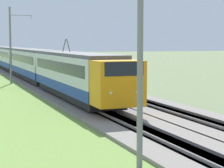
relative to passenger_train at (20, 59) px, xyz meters
The scene contains 7 objects.
ballast_main 6.62m from the passenger_train, behind, with size 240.00×4.40×0.30m.
ballast_adjacent 7.87m from the passenger_train, 145.73° to the right, with size 240.00×4.40×0.30m.
track_main 6.62m from the passenger_train, behind, with size 240.00×1.57×0.45m.
track_adjacent 7.86m from the passenger_train, 145.73° to the right, with size 240.00×1.57×0.45m.
passenger_train is the anchor object (origin of this frame).
catenary_mast_near 47.95m from the passenger_train, behind, with size 0.22×2.56×8.55m.
catenary_mast_mid 12.72m from the passenger_train, 167.10° to the left, with size 0.22×2.56×8.71m.
Camera 1 is at (-6.01, 9.32, 4.78)m, focal length 70.00 mm.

